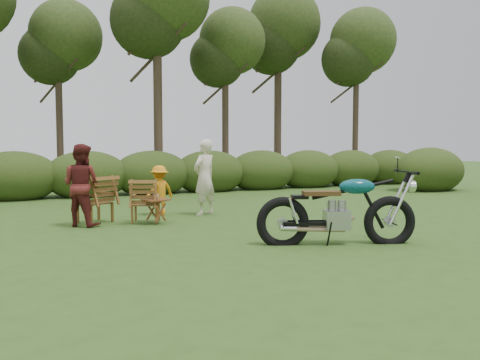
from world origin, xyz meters
name	(u,v)px	position (x,y,z in m)	size (l,w,h in m)	color
ground	(309,247)	(0.00, 0.00, 0.00)	(80.00, 80.00, 0.00)	#2B4B19
tree_line	(160,78)	(0.50, 9.74, 3.81)	(22.52, 11.62, 8.14)	#36271D
motorcycle	(336,244)	(0.51, 0.02, 0.00)	(2.33, 0.89, 1.33)	#0A828E
lawn_chair_right	(146,222)	(-1.63, 3.34, 0.00)	(0.59, 0.59, 0.86)	brown
lawn_chair_left	(95,223)	(-2.54, 3.75, 0.00)	(0.64, 0.64, 0.92)	brown
side_table	(156,212)	(-1.49, 3.07, 0.24)	(0.47, 0.40, 0.49)	brown
cup	(155,197)	(-1.50, 3.07, 0.53)	(0.11, 0.11, 0.09)	beige
adult_a	(205,215)	(-0.19, 3.82, 0.00)	(0.61, 0.40, 1.66)	beige
adult_b	(82,226)	(-2.82, 3.44, 0.00)	(0.75, 0.59, 1.55)	#5A1B19
child	(160,215)	(-1.10, 4.19, 0.00)	(0.71, 0.41, 1.09)	orange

